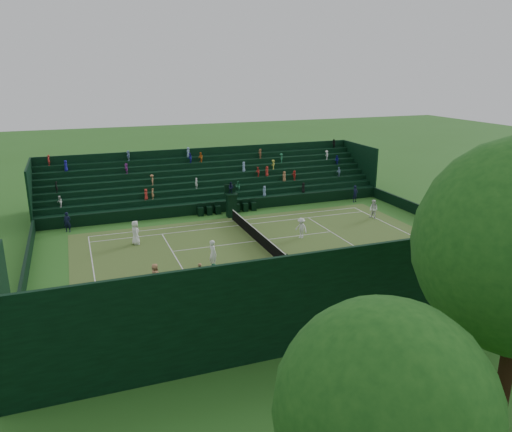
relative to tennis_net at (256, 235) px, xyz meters
The scene contains 17 objects.
ground 0.53m from the tennis_net, ahead, with size 160.00×160.00×0.00m, color #2D6620.
court_surface 0.52m from the tennis_net, ahead, with size 12.97×26.77×0.01m, color #317226.
perimeter_wall_north 15.89m from the tennis_net, 90.00° to the left, with size 17.17×0.20×1.00m, color black.
perimeter_wall_south 15.89m from the tennis_net, 90.00° to the right, with size 17.17×0.20×1.00m, color black.
perimeter_wall_east 8.49m from the tennis_net, ahead, with size 0.20×31.77×1.00m, color black.
perimeter_wall_west 8.49m from the tennis_net, behind, with size 0.20×31.77×1.00m, color black.
north_grandstand 12.70m from the tennis_net, ahead, with size 6.60×32.00×4.90m.
south_grandstand 12.70m from the tennis_net, behind, with size 6.60×32.00×4.90m.
tennis_net is the anchor object (origin of this frame).
umpire_chair 6.84m from the tennis_net, behind, with size 1.00×1.00×3.14m.
courtside_chairs 8.05m from the tennis_net, behind, with size 0.50×5.47×1.08m.
player_near_west 8.97m from the tennis_net, 106.12° to the right, with size 0.89×0.58×1.82m, color white.
player_near_east 5.92m from the tennis_net, 48.94° to the right, with size 0.70×0.46×1.93m, color white.
player_far_west 11.80m from the tennis_net, 99.70° to the left, with size 0.80×0.63×1.66m, color white.
player_far_east 3.57m from the tennis_net, 82.17° to the left, with size 1.04×0.60×1.61m, color white.
line_judge_north 14.99m from the tennis_net, 119.43° to the left, with size 0.60×0.39×1.64m, color black.
line_judge_south 15.23m from the tennis_net, 118.92° to the right, with size 0.59×0.39×1.62m, color black.
Camera 1 is at (33.42, -12.41, 12.72)m, focal length 35.00 mm.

